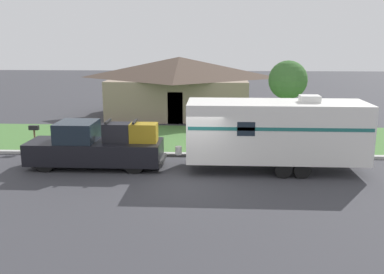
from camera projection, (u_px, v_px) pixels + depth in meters
ground_plane at (191, 181)px, 16.81m from camera, size 120.00×120.00×0.00m
curb_strip at (196, 155)px, 20.44m from camera, size 80.00×0.30×0.14m
lawn_strip at (199, 138)px, 24.00m from camera, size 80.00×7.00×0.03m
house_across_street at (179, 85)px, 31.04m from camera, size 10.33×7.46×4.22m
pickup_truck at (96, 147)px, 18.50m from camera, size 5.88×1.90×2.08m
travel_trailer at (276, 131)px, 17.91m from camera, size 8.29×2.43×3.21m
mailbox at (34, 131)px, 21.27m from camera, size 0.48×0.20×1.28m
tree_in_yard at (288, 81)px, 23.05m from camera, size 2.10×2.10×4.36m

